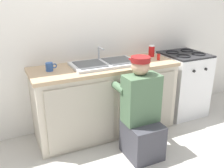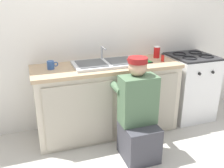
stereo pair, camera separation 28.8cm
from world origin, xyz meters
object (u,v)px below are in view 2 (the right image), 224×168
sink_double_basin (107,63)px  coffee_mug (51,65)px  cell_phone (148,61)px  soda_cup_red (157,52)px  stove_range (189,86)px  plumber_person (138,118)px  spice_bottle_red (163,57)px

sink_double_basin → coffee_mug: size_ratio=6.35×
cell_phone → soda_cup_red: bearing=36.8°
sink_double_basin → stove_range: 1.31m
sink_double_basin → plumber_person: 0.79m
plumber_person → coffee_mug: bearing=139.8°
sink_double_basin → cell_phone: bearing=-4.7°
plumber_person → soda_cup_red: 1.07m
coffee_mug → soda_cup_red: 1.39m
spice_bottle_red → soda_cup_red: soda_cup_red is taller
spice_bottle_red → soda_cup_red: bearing=84.0°
stove_range → plumber_person: plumber_person is taller
sink_double_basin → plumber_person: plumber_person is taller
stove_range → soda_cup_red: size_ratio=6.04×
stove_range → cell_phone: (-0.69, -0.04, 0.44)m
plumber_person → spice_bottle_red: plumber_person is taller
stove_range → cell_phone: bearing=-176.5°
cell_phone → stove_range: bearing=3.5°
sink_double_basin → spice_bottle_red: (0.72, -0.09, 0.03)m
cell_phone → soda_cup_red: (0.20, 0.15, 0.07)m
plumber_person → coffee_mug: size_ratio=8.76×
cell_phone → sink_double_basin: bearing=175.3°
sink_double_basin → coffee_mug: (-0.65, 0.04, 0.03)m
spice_bottle_red → cell_phone: 0.19m
plumber_person → spice_bottle_red: 0.92m
coffee_mug → soda_cup_red: (1.39, 0.07, 0.03)m
sink_double_basin → cell_phone: 0.53m
stove_range → spice_bottle_red: spice_bottle_red is taller
plumber_person → soda_cup_red: plumber_person is taller
plumber_person → coffee_mug: 1.14m
stove_range → plumber_person: (-1.08, -0.63, 0.01)m
plumber_person → cell_phone: 0.83m
plumber_person → coffee_mug: plumber_person is taller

